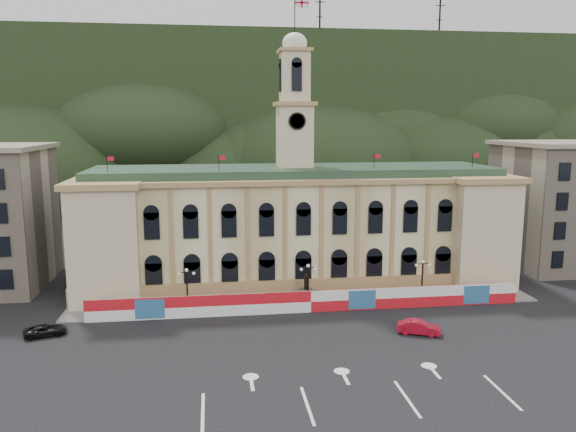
{
  "coord_description": "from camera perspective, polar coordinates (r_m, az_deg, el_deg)",
  "views": [
    {
      "loc": [
        -10.94,
        -45.61,
        21.78
      ],
      "look_at": [
        -2.23,
        18.0,
        10.73
      ],
      "focal_mm": 35.0,
      "sensor_mm": 36.0,
      "label": 1
    }
  ],
  "objects": [
    {
      "name": "ground",
      "position": [
        51.71,
        5.35,
        -15.19
      ],
      "size": [
        260.0,
        260.0,
        0.0
      ],
      "primitive_type": "plane",
      "color": "black",
      "rests_on": "ground"
    },
    {
      "name": "lane_markings",
      "position": [
        47.36,
        6.78,
        -17.68
      ],
      "size": [
        26.0,
        10.0,
        0.02
      ],
      "primitive_type": null,
      "color": "white",
      "rests_on": "ground"
    },
    {
      "name": "hill_ridge",
      "position": [
        167.98,
        -4.1,
        8.95
      ],
      "size": [
        230.0,
        80.0,
        64.0
      ],
      "color": "black",
      "rests_on": "ground"
    },
    {
      "name": "city_hall",
      "position": [
        75.35,
        0.69,
        -0.89
      ],
      "size": [
        56.2,
        17.6,
        37.1
      ],
      "color": "beige",
      "rests_on": "ground"
    },
    {
      "name": "side_building_right",
      "position": [
        94.46,
        27.12,
        1.11
      ],
      "size": [
        21.0,
        17.0,
        18.6
      ],
      "color": "tan",
      "rests_on": "ground"
    },
    {
      "name": "hoarding_fence",
      "position": [
        64.99,
        2.38,
        -8.66
      ],
      "size": [
        50.0,
        0.44,
        2.5
      ],
      "color": "red",
      "rests_on": "ground"
    },
    {
      "name": "pavement",
      "position": [
        67.86,
        1.92,
        -8.89
      ],
      "size": [
        56.0,
        5.5,
        0.16
      ],
      "primitive_type": "cube",
      "color": "slate",
      "rests_on": "ground"
    },
    {
      "name": "statue",
      "position": [
        67.75,
        1.89,
        -7.94
      ],
      "size": [
        1.4,
        1.4,
        3.72
      ],
      "color": "#595651",
      "rests_on": "ground"
    },
    {
      "name": "lamp_left",
      "position": [
        65.42,
        -10.23,
        -7.01
      ],
      "size": [
        1.96,
        0.44,
        5.15
      ],
      "color": "black",
      "rests_on": "ground"
    },
    {
      "name": "lamp_center",
      "position": [
        66.26,
        2.04,
        -6.64
      ],
      "size": [
        1.96,
        0.44,
        5.15
      ],
      "color": "black",
      "rests_on": "ground"
    },
    {
      "name": "lamp_right",
      "position": [
        69.94,
        13.48,
        -6.03
      ],
      "size": [
        1.96,
        0.44,
        5.15
      ],
      "color": "black",
      "rests_on": "ground"
    },
    {
      "name": "red_sedan",
      "position": [
        60.27,
        13.15,
        -10.95
      ],
      "size": [
        4.57,
        5.45,
        1.45
      ],
      "primitive_type": "imported",
      "rotation": [
        0.0,
        0.0,
        1.19
      ],
      "color": "#A10B1D",
      "rests_on": "ground"
    },
    {
      "name": "black_suv",
      "position": [
        63.39,
        -23.43,
        -10.62
      ],
      "size": [
        4.19,
        5.2,
        1.15
      ],
      "primitive_type": "imported",
      "rotation": [
        0.0,
        0.0,
        1.86
      ],
      "color": "black",
      "rests_on": "ground"
    }
  ]
}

